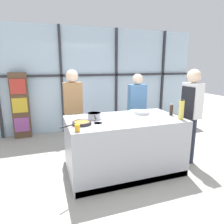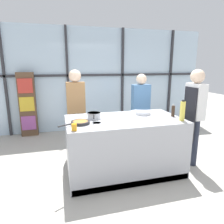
{
  "view_description": "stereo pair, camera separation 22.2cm",
  "coord_description": "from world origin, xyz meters",
  "views": [
    {
      "loc": [
        -1.23,
        -2.96,
        1.79
      ],
      "look_at": [
        -0.18,
        0.1,
        1.04
      ],
      "focal_mm": 32.0,
      "sensor_mm": 36.0,
      "label": 1
    },
    {
      "loc": [
        -1.02,
        -3.03,
        1.79
      ],
      "look_at": [
        -0.18,
        0.1,
        1.04
      ],
      "focal_mm": 32.0,
      "sensor_mm": 36.0,
      "label": 2
    }
  ],
  "objects": [
    {
      "name": "spectator_far_left",
      "position": [
        -0.7,
        0.97,
        1.02
      ],
      "size": [
        0.36,
        0.24,
        1.72
      ],
      "rotation": [
        0.0,
        0.0,
        3.14
      ],
      "color": "#232838",
      "rests_on": "ground_plane"
    },
    {
      "name": "demo_island",
      "position": [
        -0.0,
        -0.0,
        0.47
      ],
      "size": [
        1.9,
        1.05,
        0.94
      ],
      "color": "#A8AAB2",
      "rests_on": "ground_plane"
    },
    {
      "name": "saucepan",
      "position": [
        -0.48,
        0.12,
        0.99
      ],
      "size": [
        0.22,
        0.41,
        0.1
      ],
      "color": "silver",
      "rests_on": "demo_island"
    },
    {
      "name": "chef",
      "position": [
        1.29,
        -0.05,
        1.01
      ],
      "size": [
        0.24,
        0.39,
        1.74
      ],
      "rotation": [
        0.0,
        0.0,
        1.57
      ],
      "color": "#232838",
      "rests_on": "ground_plane"
    },
    {
      "name": "frying_pan",
      "position": [
        -0.74,
        -0.13,
        0.96
      ],
      "size": [
        0.47,
        0.32,
        0.04
      ],
      "color": "#232326",
      "rests_on": "demo_island"
    },
    {
      "name": "oil_bottle",
      "position": [
        0.85,
        -0.35,
        1.1
      ],
      "size": [
        0.08,
        0.08,
        0.33
      ],
      "color": "#E0CC4C",
      "rests_on": "demo_island"
    },
    {
      "name": "juice_glass_near",
      "position": [
        -0.85,
        -0.43,
        0.99
      ],
      "size": [
        0.07,
        0.07,
        0.1
      ],
      "primitive_type": "cylinder",
      "color": "orange",
      "rests_on": "demo_island"
    },
    {
      "name": "mixing_bowl",
      "position": [
        0.42,
        0.19,
        0.97
      ],
      "size": [
        0.27,
        0.27,
        0.06
      ],
      "color": "silver",
      "rests_on": "demo_island"
    },
    {
      "name": "pepper_grinder",
      "position": [
        0.86,
        -0.07,
        1.04
      ],
      "size": [
        0.06,
        0.06,
        0.22
      ],
      "color": "#332319",
      "rests_on": "demo_island"
    },
    {
      "name": "spectator_center_left",
      "position": [
        0.7,
        0.97,
        0.94
      ],
      "size": [
        0.39,
        0.23,
        1.62
      ],
      "rotation": [
        0.0,
        0.0,
        3.14
      ],
      "color": "#47382D",
      "rests_on": "ground_plane"
    },
    {
      "name": "ground_plane",
      "position": [
        0.0,
        0.0,
        0.0
      ],
      "size": [
        18.0,
        18.0,
        0.0
      ],
      "primitive_type": "plane",
      "color": "#ADA89E"
    },
    {
      "name": "white_plate",
      "position": [
        0.4,
        0.4,
        0.95
      ],
      "size": [
        0.28,
        0.28,
        0.01
      ],
      "primitive_type": "cylinder",
      "color": "white",
      "rests_on": "demo_island"
    },
    {
      "name": "back_window_wall",
      "position": [
        0.0,
        2.54,
        1.4
      ],
      "size": [
        6.4,
        0.1,
        2.8
      ],
      "color": "silver",
      "rests_on": "ground_plane"
    },
    {
      "name": "bookshelf",
      "position": [
        -1.81,
        2.36,
        0.82
      ],
      "size": [
        0.41,
        0.19,
        1.64
      ],
      "color": "brown",
      "rests_on": "ground_plane"
    }
  ]
}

